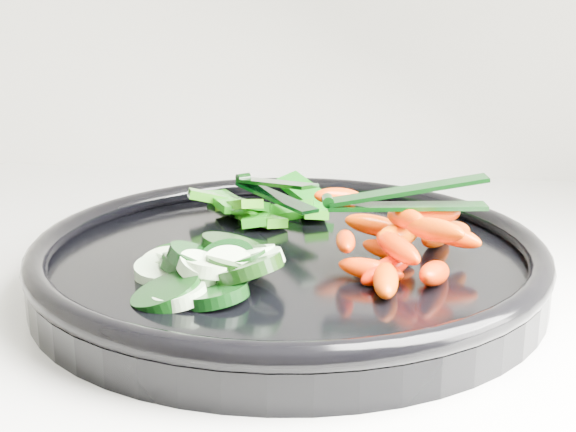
# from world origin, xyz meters

# --- Properties ---
(veggie_tray) EXTENTS (0.44, 0.44, 0.04)m
(veggie_tray) POSITION_xyz_m (-0.24, 1.64, 0.95)
(veggie_tray) COLOR black
(veggie_tray) RESTS_ON counter
(cucumber_pile) EXTENTS (0.12, 0.13, 0.04)m
(cucumber_pile) POSITION_xyz_m (-0.29, 1.58, 0.96)
(cucumber_pile) COLOR black
(cucumber_pile) RESTS_ON veggie_tray
(carrot_pile) EXTENTS (0.13, 0.15, 0.05)m
(carrot_pile) POSITION_xyz_m (-0.15, 1.62, 0.97)
(carrot_pile) COLOR #ED1300
(carrot_pile) RESTS_ON veggie_tray
(pepper_pile) EXTENTS (0.13, 0.12, 0.04)m
(pepper_pile) POSITION_xyz_m (-0.27, 1.73, 0.96)
(pepper_pile) COLOR #226B0A
(pepper_pile) RESTS_ON veggie_tray
(tong_carrot) EXTENTS (0.11, 0.03, 0.02)m
(tong_carrot) POSITION_xyz_m (-0.16, 1.62, 1.00)
(tong_carrot) COLOR black
(tong_carrot) RESTS_ON carrot_pile
(tong_pepper) EXTENTS (0.08, 0.10, 0.02)m
(tong_pepper) POSITION_xyz_m (-0.26, 1.73, 0.98)
(tong_pepper) COLOR black
(tong_pepper) RESTS_ON pepper_pile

